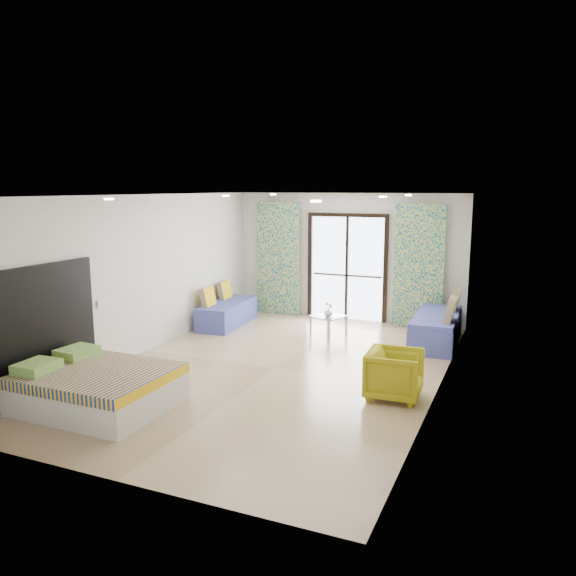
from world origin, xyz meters
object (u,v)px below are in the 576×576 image
at_px(daybed_left, 227,312).
at_px(daybed_right, 437,327).
at_px(armchair, 395,372).
at_px(bed, 97,388).
at_px(coffee_table, 329,318).

relative_size(daybed_left, daybed_right, 0.89).
xyz_separation_m(daybed_left, armchair, (4.11, -2.72, 0.10)).
relative_size(daybed_left, armchair, 2.41).
relative_size(daybed_right, armchair, 2.70).
height_order(daybed_right, armchair, daybed_right).
xyz_separation_m(bed, daybed_left, (-0.64, 4.55, -0.00)).
xyz_separation_m(daybed_right, armchair, (-0.12, -2.99, 0.07)).
bearing_deg(daybed_right, armchair, -94.30).
height_order(daybed_left, coffee_table, daybed_left).
xyz_separation_m(bed, armchair, (3.47, 1.84, 0.10)).
bearing_deg(daybed_left, daybed_right, -1.21).
bearing_deg(coffee_table, armchair, -55.77).
height_order(bed, armchair, armchair).
bearing_deg(daybed_right, daybed_left, -178.32).
bearing_deg(bed, coffee_table, 71.48).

